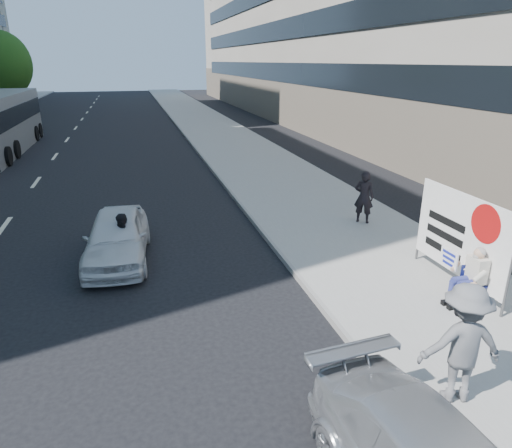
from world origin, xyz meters
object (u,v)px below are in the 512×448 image
object	(u,v)px
jogger	(462,344)
motorcycle	(125,242)
seated_protester	(470,273)
protest_banner	(461,235)
white_sedan_near	(117,237)
pedestrian_woman	(364,197)

from	to	relation	value
jogger	motorcycle	size ratio (longest dim) A/B	0.95
seated_protester	motorcycle	distance (m)	8.27
seated_protester	motorcycle	world-z (taller)	seated_protester
jogger	protest_banner	bearing A→B (deg)	-115.09
white_sedan_near	motorcycle	distance (m)	0.45
protest_banner	white_sedan_near	size ratio (longest dim) A/B	0.78
jogger	white_sedan_near	bearing A→B (deg)	-42.17
protest_banner	pedestrian_woman	bearing A→B (deg)	89.78
protest_banner	jogger	bearing A→B (deg)	-127.25
white_sedan_near	pedestrian_woman	bearing A→B (deg)	9.46
pedestrian_woman	protest_banner	xyz separation A→B (m)	(-0.02, -4.55, 0.40)
white_sedan_near	motorcycle	xyz separation A→B (m)	(0.21, -0.39, -0.03)
protest_banner	motorcycle	bearing A→B (deg)	154.80
seated_protester	jogger	world-z (taller)	jogger
jogger	protest_banner	xyz separation A→B (m)	(2.48, 3.26, 0.28)
white_sedan_near	protest_banner	bearing A→B (deg)	-22.64
jogger	protest_banner	size ratio (longest dim) A/B	0.63
jogger	white_sedan_near	world-z (taller)	jogger
protest_banner	white_sedan_near	xyz separation A→B (m)	(-7.60, 3.87, -0.73)
pedestrian_woman	white_sedan_near	distance (m)	7.65
jogger	pedestrian_woman	world-z (taller)	jogger
seated_protester	jogger	size ratio (longest dim) A/B	0.67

